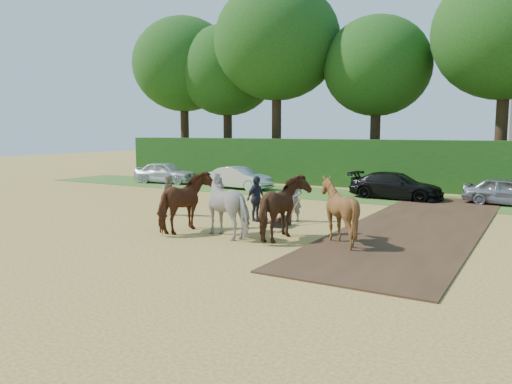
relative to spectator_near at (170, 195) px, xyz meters
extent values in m
plane|color=gold|center=(8.08, -4.14, -0.86)|extent=(120.00, 120.00, 0.00)
cube|color=#472D1C|center=(9.58, 2.86, -0.84)|extent=(4.50, 17.00, 0.05)
cube|color=#38601E|center=(8.08, 9.86, -0.85)|extent=(50.00, 5.00, 0.03)
cube|color=#14380F|center=(8.08, 14.36, 0.64)|extent=(46.00, 1.60, 3.00)
imported|color=#B9AB91|center=(0.00, 0.00, 0.00)|extent=(1.01, 1.06, 1.72)
imported|color=#23252F|center=(3.79, 0.69, 0.03)|extent=(0.56, 1.09, 1.78)
imported|color=brown|center=(2.71, -2.36, 0.19)|extent=(1.33, 2.56, 2.09)
imported|color=beige|center=(4.49, -2.07, 0.19)|extent=(2.22, 1.94, 2.09)
imported|color=brown|center=(6.26, -1.77, 0.19)|extent=(1.33, 2.56, 2.09)
imported|color=brown|center=(8.04, -1.48, 0.19)|extent=(1.84, 2.04, 2.10)
cube|color=black|center=(5.20, 0.24, -0.69)|extent=(0.42, 0.92, 0.35)
cube|color=brown|center=(5.25, -0.35, -0.51)|extent=(0.21, 1.40, 0.10)
cylinder|color=brown|center=(4.93, 0.77, -0.31)|extent=(0.28, 1.00, 0.74)
cylinder|color=brown|center=(5.37, 0.81, -0.31)|extent=(0.12, 1.02, 0.74)
imported|color=gray|center=(5.10, 1.44, 0.01)|extent=(0.67, 0.47, 1.75)
imported|color=silver|center=(-8.66, 9.83, -0.12)|extent=(4.53, 2.32, 1.47)
imported|color=silver|center=(-2.53, 9.51, -0.18)|extent=(4.27, 1.82, 1.37)
imported|color=black|center=(6.86, 9.86, -0.16)|extent=(4.91, 2.25, 1.39)
imported|color=gray|center=(12.06, 10.20, -0.19)|extent=(4.11, 2.10, 1.34)
cylinder|color=#382616|center=(-12.92, 17.36, 2.06)|extent=(0.70, 0.70, 5.85)
ellipsoid|color=#163F11|center=(-12.92, 17.36, 8.14)|extent=(8.40, 8.40, 7.73)
cylinder|color=#382616|center=(-8.92, 17.86, 1.84)|extent=(0.70, 0.70, 5.40)
ellipsoid|color=#163F11|center=(-8.92, 17.86, 7.46)|extent=(7.80, 7.80, 7.18)
cylinder|color=#382616|center=(-3.92, 16.86, 2.40)|extent=(0.70, 0.70, 6.53)
ellipsoid|color=#163F11|center=(-3.92, 16.86, 9.11)|extent=(9.20, 9.20, 8.46)
cylinder|color=#382616|center=(3.08, 18.36, 1.73)|extent=(0.70, 0.70, 5.17)
ellipsoid|color=#163F11|center=(3.08, 18.36, 7.09)|extent=(7.40, 7.40, 6.81)
cylinder|color=#382616|center=(11.08, 17.36, 2.18)|extent=(0.70, 0.70, 6.08)
ellipsoid|color=#163F11|center=(11.08, 17.36, 8.44)|extent=(8.60, 8.60, 7.91)
camera|label=1|loc=(13.60, -16.06, 2.68)|focal=35.00mm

